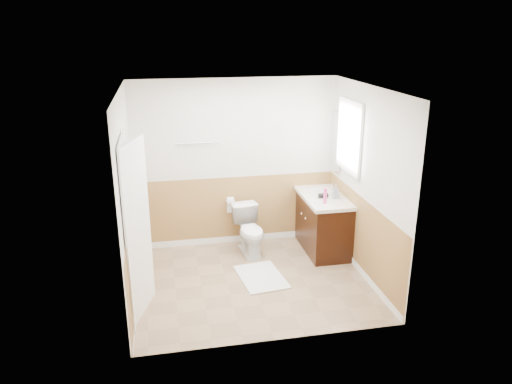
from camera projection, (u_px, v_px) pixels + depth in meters
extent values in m
plane|color=#8C7051|center=(252.00, 281.00, 6.45)|extent=(3.00, 3.00, 0.00)
plane|color=white|center=(252.00, 88.00, 5.65)|extent=(3.00, 3.00, 0.00)
plane|color=silver|center=(236.00, 164.00, 7.26)|extent=(3.00, 0.00, 3.00)
plane|color=silver|center=(277.00, 233.00, 4.84)|extent=(3.00, 0.00, 3.00)
plane|color=silver|center=(127.00, 199.00, 5.78)|extent=(0.00, 3.00, 3.00)
plane|color=silver|center=(366.00, 184.00, 6.33)|extent=(0.00, 3.00, 3.00)
plane|color=#A68042|center=(236.00, 211.00, 7.49)|extent=(3.00, 0.00, 3.00)
plane|color=#A68042|center=(275.00, 298.00, 5.10)|extent=(3.00, 0.00, 3.00)
plane|color=#A68042|center=(133.00, 257.00, 6.02)|extent=(0.00, 2.60, 2.60)
plane|color=#A68042|center=(361.00, 237.00, 6.57)|extent=(0.00, 2.60, 2.60)
imported|color=white|center=(250.00, 231.00, 7.17)|extent=(0.47, 0.72, 0.69)
cube|color=white|center=(261.00, 277.00, 6.54)|extent=(0.65, 0.86, 0.02)
cube|color=black|center=(323.00, 224.00, 7.27)|extent=(0.55, 1.10, 0.80)
sphere|color=silver|center=(306.00, 219.00, 7.07)|extent=(0.03, 0.03, 0.03)
sphere|color=white|center=(302.00, 214.00, 7.26)|extent=(0.03, 0.03, 0.03)
cube|color=white|center=(323.00, 197.00, 7.13)|extent=(0.60, 1.15, 0.05)
cylinder|color=silver|center=(321.00, 192.00, 7.26)|extent=(0.36, 0.36, 0.02)
cylinder|color=silver|center=(333.00, 187.00, 7.27)|extent=(0.02, 0.02, 0.14)
cylinder|color=#ED3D91|center=(325.00, 196.00, 6.77)|extent=(0.05, 0.05, 0.22)
imported|color=gray|center=(335.00, 191.00, 6.99)|extent=(0.10, 0.10, 0.19)
cylinder|color=black|center=(323.00, 195.00, 7.01)|extent=(0.14, 0.07, 0.07)
cylinder|color=black|center=(321.00, 197.00, 7.04)|extent=(0.03, 0.03, 0.07)
cube|color=silver|center=(336.00, 142.00, 7.25)|extent=(0.02, 0.35, 0.90)
cube|color=white|center=(349.00, 136.00, 6.71)|extent=(0.04, 0.80, 1.00)
cube|color=white|center=(351.00, 136.00, 6.71)|extent=(0.01, 0.70, 0.90)
cube|color=white|center=(136.00, 231.00, 5.45)|extent=(0.29, 0.78, 2.04)
cube|color=white|center=(129.00, 231.00, 5.43)|extent=(0.02, 0.92, 2.10)
sphere|color=silver|center=(143.00, 226.00, 5.79)|extent=(0.06, 0.06, 0.06)
cylinder|color=silver|center=(198.00, 143.00, 7.00)|extent=(0.62, 0.02, 0.02)
cylinder|color=silver|center=(230.00, 201.00, 7.35)|extent=(0.14, 0.02, 0.02)
cylinder|color=white|center=(230.00, 201.00, 7.35)|extent=(0.10, 0.11, 0.11)
cube|color=white|center=(230.00, 208.00, 7.39)|extent=(0.10, 0.01, 0.16)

